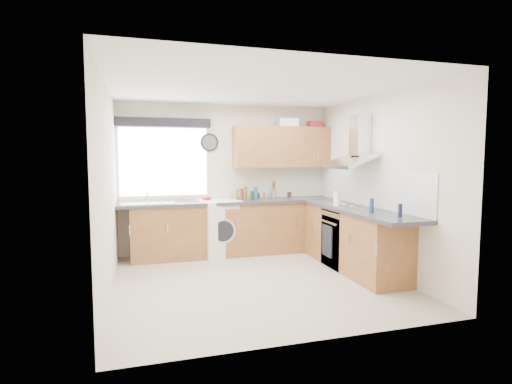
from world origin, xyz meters
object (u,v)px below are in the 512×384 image
object	(u,v)px
oven	(347,238)
washing_machine	(220,228)
upper_cabinets	(282,147)
extractor_hood	(355,147)

from	to	relation	value
oven	washing_machine	xyz separation A→B (m)	(-1.68, 1.22, 0.03)
oven	upper_cabinets	bearing A→B (deg)	112.54
extractor_hood	washing_machine	xyz separation A→B (m)	(-1.78, 1.22, -1.31)
washing_machine	extractor_hood	bearing A→B (deg)	-45.96
extractor_hood	washing_machine	distance (m)	2.53
upper_cabinets	oven	bearing A→B (deg)	-67.46
extractor_hood	upper_cabinets	bearing A→B (deg)	116.13
oven	extractor_hood	distance (m)	1.35
extractor_hood	upper_cabinets	xyz separation A→B (m)	(-0.65, 1.33, 0.03)
oven	upper_cabinets	size ratio (longest dim) A/B	0.50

